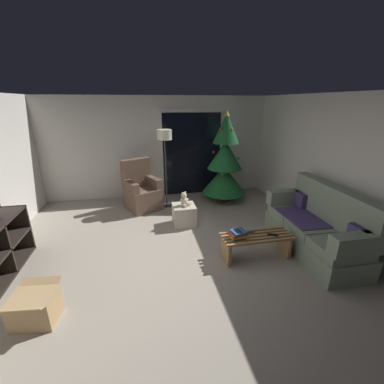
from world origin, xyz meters
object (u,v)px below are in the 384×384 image
object	(u,v)px
couch	(317,228)
remote_black	(273,235)
book_stack	(238,234)
teddy_bear_cream	(184,200)
remote_graphite	(250,232)
floor_lamp	(165,142)
coffee_table	(256,243)
ottoman	(184,215)
cell_phone	(238,231)
cardboard_box_open_near_shelf	(35,308)
christmas_tree	(225,163)
armchair	(142,192)

from	to	relation	value
couch	remote_black	xyz separation A→B (m)	(-0.83, -0.08, 0.01)
book_stack	teddy_bear_cream	size ratio (longest dim) A/B	0.94
remote_graphite	floor_lamp	distance (m)	2.78
coffee_table	ottoman	bearing A→B (deg)	123.95
cell_phone	floor_lamp	bearing A→B (deg)	105.22
cell_phone	cardboard_box_open_near_shelf	world-z (taller)	cell_phone
couch	teddy_bear_cream	size ratio (longest dim) A/B	6.86
christmas_tree	floor_lamp	size ratio (longest dim) A/B	1.21
floor_lamp	armchair	bearing A→B (deg)	-177.86
floor_lamp	cardboard_box_open_near_shelf	bearing A→B (deg)	-120.38
book_stack	armchair	distance (m)	2.79
couch	remote_black	bearing A→B (deg)	-174.70
christmas_tree	cardboard_box_open_near_shelf	world-z (taller)	christmas_tree
ottoman	remote_black	bearing A→B (deg)	-50.83
ottoman	cardboard_box_open_near_shelf	distance (m)	2.88
teddy_bear_cream	remote_graphite	bearing A→B (deg)	-56.42
remote_black	remote_graphite	world-z (taller)	same
armchair	coffee_table	bearing A→B (deg)	-54.16
coffee_table	cardboard_box_open_near_shelf	size ratio (longest dim) A/B	1.89
cardboard_box_open_near_shelf	remote_black	bearing A→B (deg)	10.88
cardboard_box_open_near_shelf	remote_graphite	bearing A→B (deg)	14.94
book_stack	armchair	bearing A→B (deg)	120.15
floor_lamp	cardboard_box_open_near_shelf	xyz separation A→B (m)	(-1.81, -3.08, -1.33)
remote_black	cardboard_box_open_near_shelf	world-z (taller)	remote_black
couch	book_stack	world-z (taller)	couch
remote_graphite	armchair	xyz separation A→B (m)	(-1.65, 2.29, -0.00)
couch	remote_graphite	world-z (taller)	couch
ottoman	teddy_bear_cream	distance (m)	0.33
armchair	ottoman	world-z (taller)	armchair
remote_black	cell_phone	size ratio (longest dim) A/B	1.08
cell_phone	cardboard_box_open_near_shelf	size ratio (longest dim) A/B	0.25
remote_black	book_stack	xyz separation A→B (m)	(-0.56, 0.03, 0.05)
ottoman	teddy_bear_cream	size ratio (longest dim) A/B	1.54
remote_black	remote_graphite	bearing A→B (deg)	87.90
book_stack	floor_lamp	xyz separation A→B (m)	(-0.83, 2.44, 1.05)
remote_black	book_stack	size ratio (longest dim) A/B	0.58
teddy_bear_cream	couch	bearing A→B (deg)	-33.87
book_stack	coffee_table	bearing A→B (deg)	4.29
coffee_table	teddy_bear_cream	bearing A→B (deg)	123.95
book_stack	floor_lamp	bearing A→B (deg)	108.79
coffee_table	remote_black	bearing A→B (deg)	-13.40
remote_black	christmas_tree	world-z (taller)	christmas_tree
remote_graphite	book_stack	xyz separation A→B (m)	(-0.25, -0.12, 0.05)
christmas_tree	floor_lamp	distance (m)	1.53
cardboard_box_open_near_shelf	couch	bearing A→B (deg)	9.74
ottoman	couch	bearing A→B (deg)	-33.96
remote_graphite	floor_lamp	world-z (taller)	floor_lamp
floor_lamp	remote_black	bearing A→B (deg)	-60.60
teddy_bear_cream	ottoman	bearing A→B (deg)	123.95
book_stack	teddy_bear_cream	xyz separation A→B (m)	(-0.59, 1.38, 0.08)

